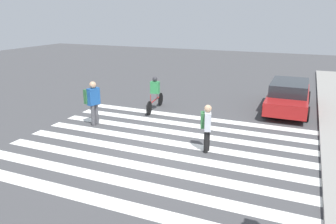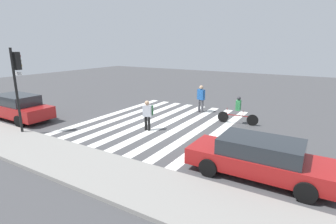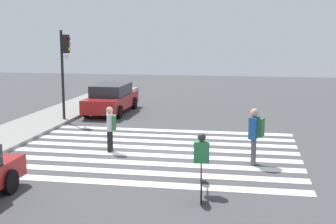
{
  "view_description": "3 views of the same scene",
  "coord_description": "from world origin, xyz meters",
  "px_view_note": "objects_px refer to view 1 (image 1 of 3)",
  "views": [
    {
      "loc": [
        9.38,
        4.26,
        4.39
      ],
      "look_at": [
        -0.47,
        0.08,
        1.14
      ],
      "focal_mm": 35.0,
      "sensor_mm": 36.0,
      "label": 1
    },
    {
      "loc": [
        -8.01,
        12.2,
        4.39
      ],
      "look_at": [
        -0.88,
        0.44,
        0.83
      ],
      "focal_mm": 28.0,
      "sensor_mm": 36.0,
      "label": 2
    },
    {
      "loc": [
        -15.66,
        -3.26,
        4.11
      ],
      "look_at": [
        -0.25,
        -0.52,
        1.47
      ],
      "focal_mm": 50.0,
      "sensor_mm": 36.0,
      "label": 3
    }
  ],
  "objects_px": {
    "cyclist_near_curb": "(155,92)",
    "car_parked_dark_suv": "(289,95)",
    "pedestrian_adult_blue_shirt": "(93,100)",
    "pedestrian_adult_tall_backpack": "(206,124)"
  },
  "relations": [
    {
      "from": "cyclist_near_curb",
      "to": "car_parked_dark_suv",
      "type": "height_order",
      "value": "cyclist_near_curb"
    },
    {
      "from": "pedestrian_adult_blue_shirt",
      "to": "pedestrian_adult_tall_backpack",
      "type": "distance_m",
      "value": 5.02
    },
    {
      "from": "pedestrian_adult_tall_backpack",
      "to": "cyclist_near_curb",
      "type": "bearing_deg",
      "value": -154.42
    },
    {
      "from": "pedestrian_adult_blue_shirt",
      "to": "cyclist_near_curb",
      "type": "relative_size",
      "value": 0.8
    },
    {
      "from": "pedestrian_adult_tall_backpack",
      "to": "cyclist_near_curb",
      "type": "xyz_separation_m",
      "value": [
        -3.68,
        -3.57,
        -0.07
      ]
    },
    {
      "from": "pedestrian_adult_blue_shirt",
      "to": "cyclist_near_curb",
      "type": "height_order",
      "value": "pedestrian_adult_blue_shirt"
    },
    {
      "from": "pedestrian_adult_tall_backpack",
      "to": "cyclist_near_curb",
      "type": "relative_size",
      "value": 0.7
    },
    {
      "from": "pedestrian_adult_blue_shirt",
      "to": "pedestrian_adult_tall_backpack",
      "type": "relative_size",
      "value": 1.13
    },
    {
      "from": "pedestrian_adult_blue_shirt",
      "to": "car_parked_dark_suv",
      "type": "bearing_deg",
      "value": 143.21
    },
    {
      "from": "cyclist_near_curb",
      "to": "car_parked_dark_suv",
      "type": "bearing_deg",
      "value": 107.13
    }
  ]
}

